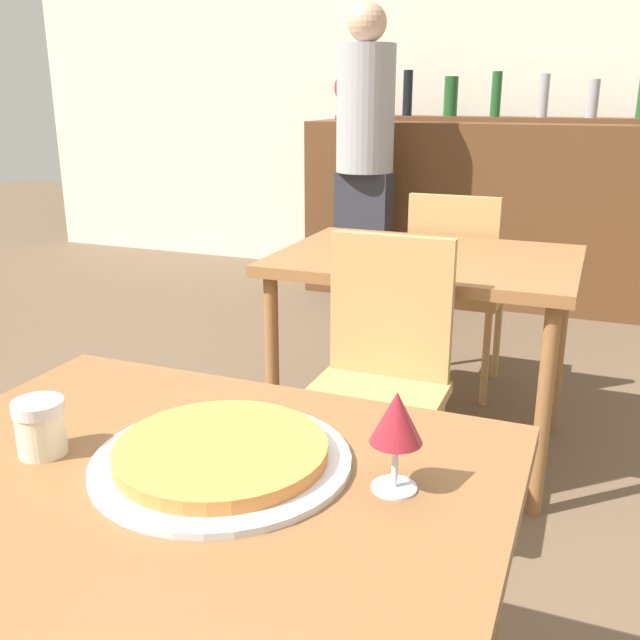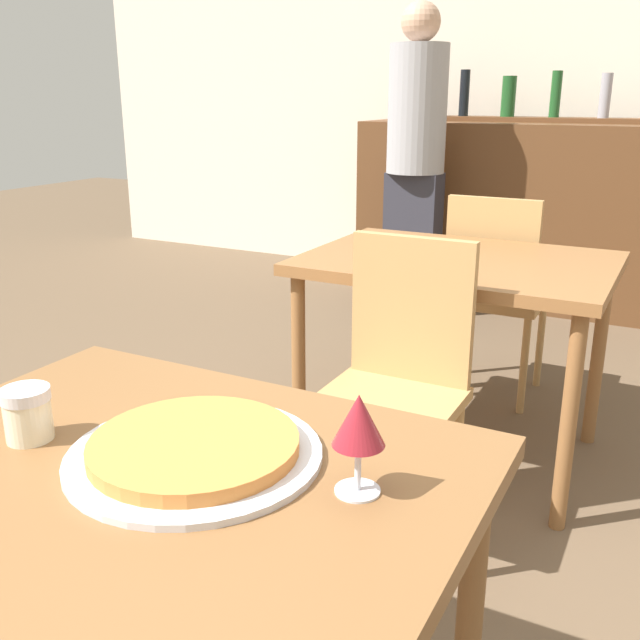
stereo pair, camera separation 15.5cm
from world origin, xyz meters
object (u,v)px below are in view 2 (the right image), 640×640
at_px(person_standing, 416,152).
at_px(potted_plant, 408,92).
at_px(pizza_tray, 195,449).
at_px(chair_far_side_front, 398,371).
at_px(chair_far_side_back, 495,285).
at_px(cheese_shaker, 28,414).
at_px(wine_glass, 359,423).

relative_size(person_standing, potted_plant, 5.50).
bearing_deg(pizza_tray, chair_far_side_front, 92.29).
relative_size(chair_far_side_back, person_standing, 0.51).
xyz_separation_m(cheese_shaker, wine_glass, (0.58, 0.11, 0.07)).
relative_size(chair_far_side_front, pizza_tray, 2.17).
height_order(chair_far_side_front, cheese_shaker, chair_far_side_front).
xyz_separation_m(pizza_tray, wine_glass, (0.28, 0.03, 0.10)).
bearing_deg(chair_far_side_back, pizza_tray, 91.09).
height_order(cheese_shaker, person_standing, person_standing).
distance_m(pizza_tray, cheese_shaker, 0.31).
xyz_separation_m(pizza_tray, cheese_shaker, (-0.30, -0.08, 0.03)).
bearing_deg(person_standing, cheese_shaker, -80.92).
bearing_deg(wine_glass, chair_far_side_front, 108.02).
relative_size(person_standing, wine_glass, 11.34).
bearing_deg(wine_glass, potted_plant, 110.21).
bearing_deg(person_standing, pizza_tray, -75.68).
distance_m(chair_far_side_front, chair_far_side_back, 1.12).
distance_m(chair_far_side_front, cheese_shaker, 1.15).
relative_size(pizza_tray, person_standing, 0.23).
bearing_deg(cheese_shaker, pizza_tray, 14.59).
distance_m(person_standing, wine_glass, 3.38).
xyz_separation_m(chair_far_side_front, person_standing, (-0.78, 2.21, 0.46)).
relative_size(cheese_shaker, potted_plant, 0.29).
distance_m(cheese_shaker, potted_plant, 3.95).
height_order(chair_far_side_front, potted_plant, potted_plant).
height_order(chair_far_side_back, pizza_tray, chair_far_side_back).
bearing_deg(chair_far_side_back, potted_plant, -57.01).
bearing_deg(cheese_shaker, chair_far_side_front, 76.88).
height_order(chair_far_side_front, wine_glass, chair_far_side_front).
xyz_separation_m(wine_glass, potted_plant, (-1.37, 3.72, 0.47)).
height_order(cheese_shaker, wine_glass, wine_glass).
bearing_deg(cheese_shaker, wine_glass, 10.55).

